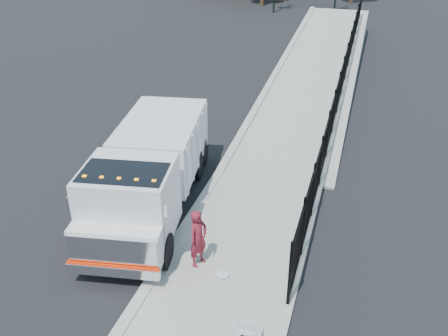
# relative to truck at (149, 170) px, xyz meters

# --- Properties ---
(ground) EXTENTS (120.00, 120.00, 0.00)m
(ground) POSITION_rel_truck_xyz_m (1.40, -1.04, -1.48)
(ground) COLOR black
(ground) RESTS_ON ground
(sidewalk) EXTENTS (3.55, 12.00, 0.12)m
(sidewalk) POSITION_rel_truck_xyz_m (3.33, -3.04, -1.42)
(sidewalk) COLOR #9E998E
(sidewalk) RESTS_ON ground
(curb) EXTENTS (0.30, 12.00, 0.16)m
(curb) POSITION_rel_truck_xyz_m (1.40, -3.04, -1.40)
(curb) COLOR #ADAAA3
(curb) RESTS_ON ground
(ramp) EXTENTS (3.95, 24.06, 3.19)m
(ramp) POSITION_rel_truck_xyz_m (3.53, 14.96, -1.48)
(ramp) COLOR #9E998E
(ramp) RESTS_ON ground
(iron_fence) EXTENTS (0.10, 28.00, 1.80)m
(iron_fence) POSITION_rel_truck_xyz_m (4.95, 10.96, -0.58)
(iron_fence) COLOR black
(iron_fence) RESTS_ON ground
(truck) EXTENTS (3.62, 7.96, 2.63)m
(truck) POSITION_rel_truck_xyz_m (0.00, 0.00, 0.00)
(truck) COLOR black
(truck) RESTS_ON ground
(worker) EXTENTS (0.60, 0.71, 1.65)m
(worker) POSITION_rel_truck_xyz_m (2.37, -2.21, -0.53)
(worker) COLOR maroon
(worker) RESTS_ON sidewalk
(arrow_sign) EXTENTS (0.35, 0.04, 0.22)m
(arrow_sign) POSITION_rel_truck_xyz_m (4.50, -5.56, 0.00)
(arrow_sign) COLOR white
(arrow_sign) RESTS_ON utility_cabinet
(debris) EXTENTS (0.36, 0.36, 0.09)m
(debris) POSITION_rel_truck_xyz_m (3.14, -2.51, -1.31)
(debris) COLOR silver
(debris) RESTS_ON sidewalk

